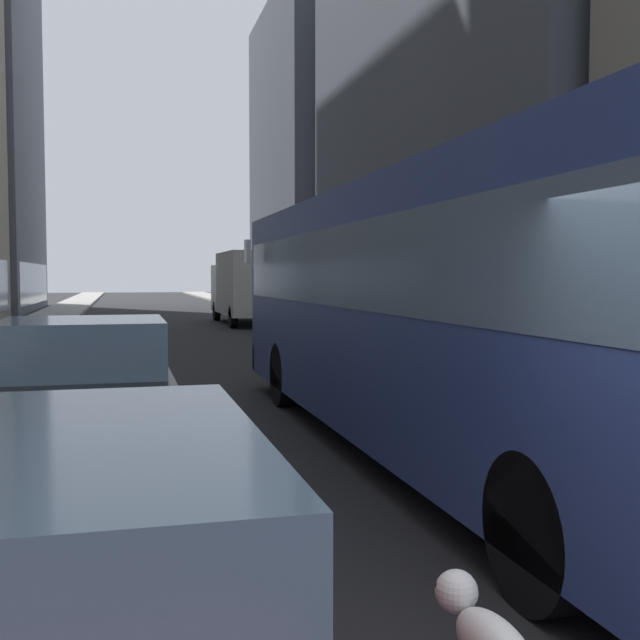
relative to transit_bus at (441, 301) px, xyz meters
name	(u,v)px	position (x,y,z in m)	size (l,w,h in m)	color
ground_plane	(174,318)	(-1.20, 29.31, -1.78)	(120.00, 120.00, 0.00)	#232326
sidewalk_left	(50,318)	(-6.90, 29.31, -1.70)	(2.40, 110.00, 0.15)	#9E9991
sidewalk_right	(289,315)	(4.50, 29.31, -1.70)	(2.40, 110.00, 0.15)	#9E9991
building_right_far	(359,160)	(10.70, 37.55, 7.46)	(11.38, 14.39, 18.49)	#4C515B
transit_bus	(441,301)	(0.00, 0.00, 0.00)	(2.78, 11.53, 3.05)	#33478C
car_black_suv	(85,395)	(-4.00, 0.06, -0.96)	(1.76, 3.92, 1.62)	black
car_white_van	(313,320)	(1.60, 12.63, -0.95)	(1.92, 4.18, 1.62)	silver
box_truck	(248,285)	(1.60, 24.23, -0.11)	(2.30, 7.50, 3.05)	silver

